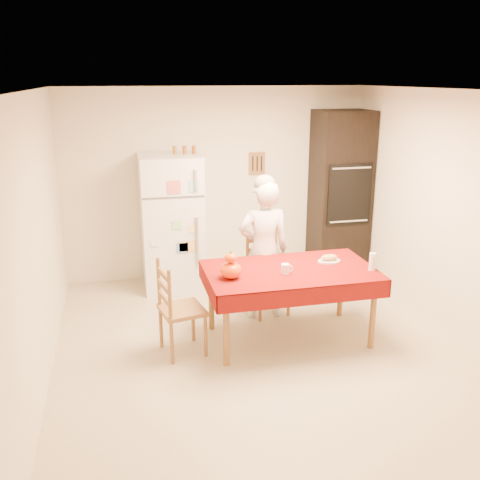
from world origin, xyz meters
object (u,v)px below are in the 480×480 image
object	(u,v)px
refrigerator	(172,223)
pumpkin_lower	(231,270)
dining_table	(290,276)
chair_far	(266,269)
coffee_mug	(285,269)
chair_left	(176,306)
bread_plate	(329,261)
seated_woman	(264,250)
oven_cabinet	(340,194)
wine_glass	(372,262)

from	to	relation	value
refrigerator	pumpkin_lower	size ratio (longest dim) A/B	8.04
dining_table	chair_far	distance (m)	0.74
chair_far	coffee_mug	world-z (taller)	chair_far
chair_left	pumpkin_lower	xyz separation A→B (m)	(0.53, -0.05, 0.33)
coffee_mug	refrigerator	bearing A→B (deg)	116.07
refrigerator	bread_plate	distance (m)	2.18
chair_left	seated_woman	size ratio (longest dim) A/B	0.61
oven_cabinet	bread_plate	world-z (taller)	oven_cabinet
oven_cabinet	wine_glass	size ratio (longest dim) A/B	12.50
oven_cabinet	coffee_mug	distance (m)	2.36
oven_cabinet	pumpkin_lower	distance (m)	2.70
refrigerator	oven_cabinet	distance (m)	2.29
coffee_mug	wine_glass	size ratio (longest dim) A/B	0.57
oven_cabinet	chair_far	world-z (taller)	oven_cabinet
refrigerator	coffee_mug	world-z (taller)	refrigerator
refrigerator	chair_left	xyz separation A→B (m)	(-0.17, -1.79, -0.34)
refrigerator	chair_left	world-z (taller)	refrigerator
oven_cabinet	coffee_mug	size ratio (longest dim) A/B	22.00
bread_plate	chair_far	bearing A→B (deg)	130.71
pumpkin_lower	chair_far	bearing A→B (deg)	54.49
pumpkin_lower	bread_plate	size ratio (longest dim) A/B	0.88
chair_left	seated_woman	distance (m)	1.27
pumpkin_lower	wine_glass	xyz separation A→B (m)	(1.42, -0.10, 0.01)
chair_left	wine_glass	xyz separation A→B (m)	(1.96, -0.15, 0.34)
coffee_mug	chair_left	bearing A→B (deg)	176.95
dining_table	bread_plate	size ratio (longest dim) A/B	7.08
seated_woman	coffee_mug	size ratio (longest dim) A/B	15.62
chair_left	refrigerator	bearing A→B (deg)	-16.58
oven_cabinet	wine_glass	distance (m)	2.07
coffee_mug	wine_glass	bearing A→B (deg)	-6.06
chair_left	wine_glass	distance (m)	1.99
bread_plate	coffee_mug	bearing A→B (deg)	-157.56
seated_woman	wine_glass	bearing A→B (deg)	141.25
chair_far	coffee_mug	distance (m)	0.88
seated_woman	coffee_mug	bearing A→B (deg)	94.60
seated_woman	chair_far	bearing A→B (deg)	-113.16
bread_plate	refrigerator	bearing A→B (deg)	131.95
oven_cabinet	bread_plate	bearing A→B (deg)	-116.25
pumpkin_lower	wine_glass	bearing A→B (deg)	-4.15
oven_cabinet	chair_far	xyz separation A→B (m)	(-1.34, -1.07, -0.59)
dining_table	pumpkin_lower	distance (m)	0.66
chair_left	wine_glass	world-z (taller)	chair_left
pumpkin_lower	bread_plate	distance (m)	1.12
seated_woman	bread_plate	bearing A→B (deg)	142.94
oven_cabinet	chair_left	distance (m)	3.12
seated_woman	bread_plate	world-z (taller)	seated_woman
wine_glass	bread_plate	size ratio (longest dim) A/B	0.73
chair_left	seated_woman	world-z (taller)	seated_woman
pumpkin_lower	wine_glass	world-z (taller)	wine_glass
seated_woman	bread_plate	size ratio (longest dim) A/B	6.51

